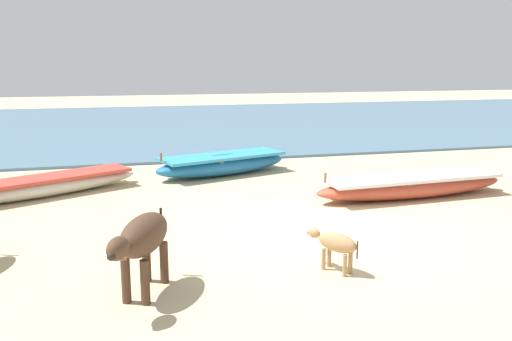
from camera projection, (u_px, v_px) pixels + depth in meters
name	position (u px, v px, depth m)	size (l,w,h in m)	color
ground	(318.00, 227.00, 9.32)	(80.00, 80.00, 0.00)	#CCB789
sea_water	(191.00, 123.00, 25.13)	(60.00, 20.00, 0.08)	slate
fishing_boat_0	(412.00, 185.00, 11.40)	(4.58, 1.25, 0.67)	#B74733
fishing_boat_1	(43.00, 186.00, 11.48)	(4.30, 2.79, 0.63)	beige
fishing_boat_3	(223.00, 164.00, 13.68)	(3.86, 2.20, 0.73)	#1E669E
calf_near_tan	(336.00, 244.00, 7.30)	(0.58, 0.80, 0.56)	tan
cow_second_adult_dark	(143.00, 239.00, 6.50)	(0.94, 1.49, 1.01)	#4C3323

